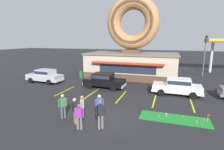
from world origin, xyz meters
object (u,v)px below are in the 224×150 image
car_silver (45,75)px  trash_bin (81,74)px  car_white (177,86)px  pedestrian_hooded_kid (82,106)px  pedestrian_leather_jacket_man (75,110)px  pedestrian_beanie_man (99,106)px  car_black (104,80)px  pedestrian_crossing_woman (79,116)px  pedestrian_clipboard_woman (100,113)px  traffic_light_pole (205,50)px  putting_flag_pin (209,116)px  pedestrian_blue_sweater_man (63,105)px  golf_ball (166,115)px

car_silver → trash_bin: size_ratio=4.75×
car_white → pedestrian_hooded_kid: pedestrian_hooded_kid is taller
pedestrian_leather_jacket_man → pedestrian_beanie_man: (1.25, 0.97, 0.03)m
car_black → trash_bin: size_ratio=4.74×
pedestrian_leather_jacket_man → trash_bin: 13.58m
pedestrian_crossing_woman → pedestrian_clipboard_woman: bearing=21.4°
car_white → traffic_light_pole: bearing=69.4°
putting_flag_pin → pedestrian_hooded_kid: size_ratio=0.34×
pedestrian_clipboard_woman → pedestrian_crossing_woman: (-1.15, -0.45, -0.11)m
pedestrian_crossing_woman → traffic_light_pole: bearing=63.4°
car_black → pedestrian_hooded_kid: (1.40, -7.68, 0.02)m
pedestrian_blue_sweater_man → car_silver: bearing=134.7°
pedestrian_blue_sweater_man → trash_bin: size_ratio=1.73×
golf_ball → pedestrian_blue_sweater_man: bearing=-158.9°
putting_flag_pin → pedestrian_crossing_woman: pedestrian_crossing_woman is taller
car_black → pedestrian_hooded_kid: bearing=-79.7°
pedestrian_leather_jacket_man → trash_bin: bearing=116.6°
golf_ball → pedestrian_crossing_woman: size_ratio=0.03×
putting_flag_pin → car_black: (-9.23, 5.66, 0.43)m
pedestrian_hooded_kid → pedestrian_clipboard_woman: (1.63, -0.83, 0.08)m
pedestrian_blue_sweater_man → pedestrian_beanie_man: size_ratio=0.98×
car_white → pedestrian_beanie_man: bearing=-124.7°
car_white → traffic_light_pole: traffic_light_pole is taller
pedestrian_beanie_man → traffic_light_pole: 19.49m
putting_flag_pin → pedestrian_hooded_kid: (-7.83, -2.01, 0.46)m
car_white → putting_flag_pin: bearing=-72.8°
car_silver → pedestrian_leather_jacket_man: bearing=-42.9°
golf_ball → pedestrian_clipboard_woman: 4.84m
car_white → pedestrian_blue_sweater_man: pedestrian_blue_sweater_man is taller
putting_flag_pin → trash_bin: 16.91m
pedestrian_clipboard_woman → pedestrian_crossing_woman: pedestrian_clipboard_woman is taller
car_white → car_black: bearing=178.8°
putting_flag_pin → pedestrian_blue_sweater_man: 9.40m
pedestrian_beanie_man → trash_bin: (-7.33, 11.16, -0.45)m
car_black → pedestrian_hooded_kid: size_ratio=2.85×
pedestrian_beanie_man → pedestrian_blue_sweater_man: bearing=-166.7°
pedestrian_beanie_man → pedestrian_crossing_woman: bearing=-112.4°
pedestrian_hooded_kid → traffic_light_pole: traffic_light_pole is taller
golf_ball → trash_bin: (-11.50, 9.20, 0.45)m
car_silver → traffic_light_pole: size_ratio=0.80×
pedestrian_crossing_woman → trash_bin: size_ratio=1.61×
car_black → pedestrian_clipboard_woman: pedestrian_clipboard_woman is taller
putting_flag_pin → trash_bin: (-14.05, 9.42, 0.06)m
golf_ball → pedestrian_leather_jacket_man: bearing=-151.6°
pedestrian_leather_jacket_man → pedestrian_clipboard_woman: pedestrian_clipboard_woman is taller
pedestrian_blue_sweater_man → putting_flag_pin: bearing=14.2°
pedestrian_leather_jacket_man → car_white: bearing=52.7°
car_black → pedestrian_beanie_man: 7.83m
car_white → car_black: 7.53m
golf_ball → pedestrian_beanie_man: bearing=-154.8°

